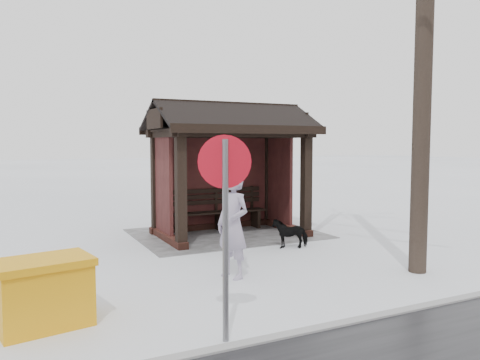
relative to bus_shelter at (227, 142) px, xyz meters
name	(u,v)px	position (x,y,z in m)	size (l,w,h in m)	color
ground	(230,235)	(0.00, 0.16, -2.17)	(120.00, 120.00, 0.00)	white
kerb	(410,310)	(0.00, 5.66, -2.16)	(120.00, 0.15, 0.06)	gray
trampled_patch	(227,233)	(0.00, -0.04, -2.16)	(4.20, 3.20, 0.02)	gray
bus_shelter	(227,142)	(0.00, 0.00, 0.00)	(3.60, 2.40, 3.09)	#3C1E16
pedestrian	(233,225)	(1.40, 3.30, -1.32)	(0.62, 0.40, 1.69)	#9A8FA8
dog	(290,233)	(-0.58, 1.85, -1.87)	(0.32, 0.70, 0.59)	black
grit_bin	(44,292)	(4.23, 4.16, -1.76)	(1.16, 0.90, 0.81)	orange
road_sign	(225,193)	(2.50, 5.44, -0.55)	(0.53, 0.26, 2.23)	slate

